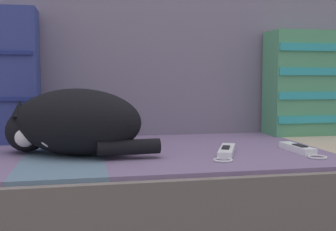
{
  "coord_description": "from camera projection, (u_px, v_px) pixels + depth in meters",
  "views": [
    {
      "loc": [
        -0.15,
        -1.07,
        0.62
      ],
      "look_at": [
        0.08,
        0.08,
        0.52
      ],
      "focal_mm": 45.0,
      "sensor_mm": 36.0,
      "label": 1
    }
  ],
  "objects": [
    {
      "name": "sofa_backrest",
      "position": [
        126.0,
        64.0,
        1.54
      ],
      "size": [
        1.93,
        0.14,
        0.51
      ],
      "color": "slate",
      "rests_on": "couch"
    },
    {
      "name": "game_remote_near",
      "position": [
        299.0,
        149.0,
        1.16
      ],
      "size": [
        0.05,
        0.19,
        0.02
      ],
      "color": "white",
      "rests_on": "couch"
    },
    {
      "name": "game_remote_far",
      "position": [
        226.0,
        151.0,
        1.13
      ],
      "size": [
        0.12,
        0.21,
        0.02
      ],
      "color": "white",
      "rests_on": "couch"
    },
    {
      "name": "throw_pillow_striped",
      "position": [
        320.0,
        83.0,
        1.53
      ],
      "size": [
        0.39,
        0.14,
        0.37
      ],
      "color": "#4C9366",
      "rests_on": "couch"
    },
    {
      "name": "couch",
      "position": [
        138.0,
        217.0,
        1.26
      ],
      "size": [
        1.97,
        0.79,
        0.42
      ],
      "color": "gray",
      "rests_on": "ground_plane"
    },
    {
      "name": "sleeping_cat",
      "position": [
        70.0,
        124.0,
        1.12
      ],
      "size": [
        0.41,
        0.32,
        0.18
      ],
      "color": "black",
      "rests_on": "couch"
    }
  ]
}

